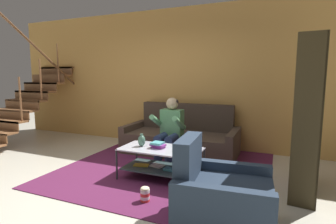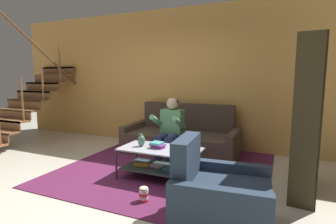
{
  "view_description": "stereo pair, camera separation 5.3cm",
  "coord_description": "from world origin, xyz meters",
  "px_view_note": "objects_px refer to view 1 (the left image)",
  "views": [
    {
      "loc": [
        2.1,
        -2.85,
        1.48
      ],
      "look_at": [
        0.49,
        0.97,
        0.92
      ],
      "focal_mm": 28.0,
      "sensor_mm": 36.0,
      "label": 1
    },
    {
      "loc": [
        2.15,
        -2.83,
        1.48
      ],
      "look_at": [
        0.49,
        0.97,
        0.92
      ],
      "focal_mm": 28.0,
      "sensor_mm": 36.0,
      "label": 2
    }
  ],
  "objects_px": {
    "vase": "(142,140)",
    "bookshelf": "(311,130)",
    "book_stack": "(158,145)",
    "armchair": "(221,198)",
    "coffee_table": "(161,159)",
    "couch": "(181,138)",
    "person_seated_center": "(170,127)",
    "popcorn_tub": "(145,194)"
  },
  "relations": [
    {
      "from": "vase",
      "to": "bookshelf",
      "type": "xyz_separation_m",
      "value": [
        2.23,
        0.36,
        0.27
      ]
    },
    {
      "from": "coffee_table",
      "to": "bookshelf",
      "type": "relative_size",
      "value": 0.6
    },
    {
      "from": "person_seated_center",
      "to": "bookshelf",
      "type": "distance_m",
      "value": 2.16
    },
    {
      "from": "couch",
      "to": "person_seated_center",
      "type": "bearing_deg",
      "value": -90.0
    },
    {
      "from": "couch",
      "to": "popcorn_tub",
      "type": "distance_m",
      "value": 2.13
    },
    {
      "from": "couch",
      "to": "vase",
      "type": "relative_size",
      "value": 11.58
    },
    {
      "from": "book_stack",
      "to": "armchair",
      "type": "xyz_separation_m",
      "value": [
        1.1,
        -0.87,
        -0.22
      ]
    },
    {
      "from": "book_stack",
      "to": "popcorn_tub",
      "type": "bearing_deg",
      "value": -76.66
    },
    {
      "from": "book_stack",
      "to": "armchair",
      "type": "relative_size",
      "value": 0.24
    },
    {
      "from": "book_stack",
      "to": "popcorn_tub",
      "type": "xyz_separation_m",
      "value": [
        0.17,
        -0.74,
        -0.41
      ]
    },
    {
      "from": "coffee_table",
      "to": "book_stack",
      "type": "xyz_separation_m",
      "value": [
        -0.06,
        0.01,
        0.2
      ]
    },
    {
      "from": "vase",
      "to": "bookshelf",
      "type": "relative_size",
      "value": 0.1
    },
    {
      "from": "couch",
      "to": "bookshelf",
      "type": "distance_m",
      "value": 2.4
    },
    {
      "from": "person_seated_center",
      "to": "armchair",
      "type": "height_order",
      "value": "person_seated_center"
    },
    {
      "from": "book_stack",
      "to": "armchair",
      "type": "distance_m",
      "value": 1.42
    },
    {
      "from": "coffee_table",
      "to": "book_stack",
      "type": "height_order",
      "value": "book_stack"
    },
    {
      "from": "coffee_table",
      "to": "book_stack",
      "type": "relative_size",
      "value": 5.06
    },
    {
      "from": "coffee_table",
      "to": "book_stack",
      "type": "distance_m",
      "value": 0.21
    },
    {
      "from": "book_stack",
      "to": "armchair",
      "type": "height_order",
      "value": "armchair"
    },
    {
      "from": "couch",
      "to": "vase",
      "type": "distance_m",
      "value": 1.4
    },
    {
      "from": "coffee_table",
      "to": "vase",
      "type": "xyz_separation_m",
      "value": [
        -0.32,
        -0.01,
        0.24
      ]
    },
    {
      "from": "person_seated_center",
      "to": "popcorn_tub",
      "type": "distance_m",
      "value": 1.62
    },
    {
      "from": "book_stack",
      "to": "popcorn_tub",
      "type": "relative_size",
      "value": 1.22
    },
    {
      "from": "couch",
      "to": "bookshelf",
      "type": "xyz_separation_m",
      "value": [
        2.11,
        -1.01,
        0.52
      ]
    },
    {
      "from": "person_seated_center",
      "to": "coffee_table",
      "type": "xyz_separation_m",
      "value": [
        0.19,
        -0.78,
        -0.31
      ]
    },
    {
      "from": "couch",
      "to": "armchair",
      "type": "distance_m",
      "value": 2.55
    },
    {
      "from": "person_seated_center",
      "to": "coffee_table",
      "type": "distance_m",
      "value": 0.86
    },
    {
      "from": "couch",
      "to": "person_seated_center",
      "type": "distance_m",
      "value": 0.67
    },
    {
      "from": "coffee_table",
      "to": "bookshelf",
      "type": "distance_m",
      "value": 2.02
    },
    {
      "from": "armchair",
      "to": "bookshelf",
      "type": "bearing_deg",
      "value": 54.28
    },
    {
      "from": "person_seated_center",
      "to": "book_stack",
      "type": "distance_m",
      "value": 0.79
    },
    {
      "from": "vase",
      "to": "bookshelf",
      "type": "height_order",
      "value": "bookshelf"
    },
    {
      "from": "couch",
      "to": "bookshelf",
      "type": "height_order",
      "value": "bookshelf"
    },
    {
      "from": "person_seated_center",
      "to": "popcorn_tub",
      "type": "relative_size",
      "value": 5.95
    },
    {
      "from": "book_stack",
      "to": "bookshelf",
      "type": "distance_m",
      "value": 2.03
    },
    {
      "from": "coffee_table",
      "to": "person_seated_center",
      "type": "bearing_deg",
      "value": 103.82
    },
    {
      "from": "couch",
      "to": "book_stack",
      "type": "distance_m",
      "value": 1.39
    },
    {
      "from": "book_stack",
      "to": "coffee_table",
      "type": "bearing_deg",
      "value": -7.15
    },
    {
      "from": "bookshelf",
      "to": "vase",
      "type": "bearing_deg",
      "value": -170.78
    },
    {
      "from": "popcorn_tub",
      "to": "vase",
      "type": "bearing_deg",
      "value": 120.89
    },
    {
      "from": "couch",
      "to": "vase",
      "type": "xyz_separation_m",
      "value": [
        -0.12,
        -1.38,
        0.25
      ]
    },
    {
      "from": "person_seated_center",
      "to": "coffee_table",
      "type": "relative_size",
      "value": 0.96
    }
  ]
}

